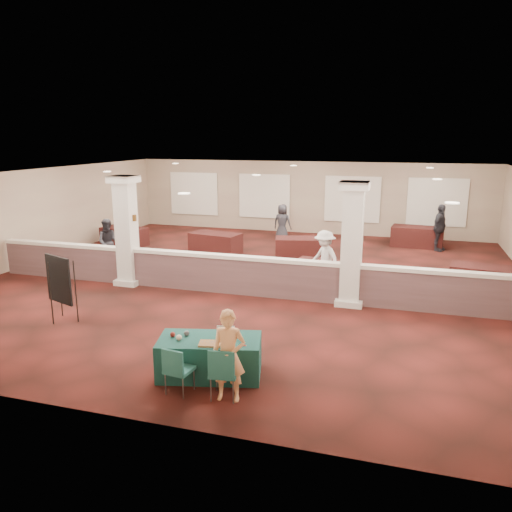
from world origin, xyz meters
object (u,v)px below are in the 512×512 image
(far_table_back_right, at_px, (417,237))
(far_table_back_left, at_px, (124,236))
(near_table, at_px, (210,357))
(far_table_front_center, at_px, (323,272))
(far_table_front_left, at_px, (216,243))
(attendee_c, at_px, (440,228))
(easel_board, at_px, (59,280))
(far_table_front_right, at_px, (484,279))
(conf_chair_side, at_px, (177,367))
(woman, at_px, (229,356))
(conf_chair_main, at_px, (223,370))
(far_table_back_center, at_px, (300,248))
(attendee_d, at_px, (282,223))
(attendee_a, at_px, (109,243))
(attendee_b, at_px, (324,258))

(far_table_back_right, bearing_deg, far_table_back_left, -164.36)
(near_table, bearing_deg, far_table_front_center, 67.65)
(far_table_front_left, distance_m, attendee_c, 8.54)
(easel_board, xyz_separation_m, far_table_front_right, (9.91, 5.44, -0.65))
(far_table_back_left, xyz_separation_m, far_table_back_right, (11.27, 3.16, 0.03))
(easel_board, distance_m, attendee_c, 13.82)
(far_table_back_left, bearing_deg, far_table_front_center, -18.84)
(near_table, xyz_separation_m, far_table_front_right, (5.51, 6.99, 0.01))
(conf_chair_side, xyz_separation_m, far_table_front_right, (5.78, 7.81, -0.14))
(far_table_back_left, height_order, far_table_back_right, far_table_back_right)
(woman, relative_size, far_table_front_center, 0.97)
(far_table_front_left, distance_m, far_table_front_right, 9.28)
(conf_chair_main, relative_size, far_table_back_center, 0.52)
(far_table_back_right, bearing_deg, near_table, -106.70)
(woman, relative_size, far_table_front_right, 0.87)
(easel_board, relative_size, far_table_back_center, 0.89)
(far_table_back_left, distance_m, attendee_d, 6.45)
(far_table_back_center, bearing_deg, far_table_front_right, -23.10)
(woman, bearing_deg, near_table, 122.81)
(far_table_back_center, height_order, far_table_back_right, far_table_back_right)
(far_table_back_left, relative_size, far_table_back_right, 0.91)
(far_table_back_center, bearing_deg, attendee_a, -153.25)
(attendee_b, distance_m, attendee_d, 6.41)
(attendee_d, bearing_deg, easel_board, 82.43)
(conf_chair_side, bearing_deg, attendee_a, 136.95)
(easel_board, xyz_separation_m, attendee_d, (2.79, 10.53, -0.23))
(easel_board, bearing_deg, attendee_a, 131.09)
(attendee_c, bearing_deg, far_table_back_right, 78.94)
(attendee_b, bearing_deg, conf_chair_main, -56.93)
(easel_board, distance_m, far_table_front_left, 7.79)
(easel_board, relative_size, far_table_front_center, 0.99)
(easel_board, xyz_separation_m, attendee_c, (8.96, 10.52, -0.12))
(attendee_a, distance_m, attendee_b, 7.33)
(attendee_a, bearing_deg, easel_board, -98.35)
(far_table_front_center, relative_size, far_table_back_center, 0.90)
(attendee_a, height_order, attendee_b, attendee_b)
(far_table_front_right, xyz_separation_m, attendee_d, (-7.11, 5.09, 0.41))
(woman, relative_size, far_table_back_right, 0.80)
(near_table, bearing_deg, far_table_front_left, 97.06)
(conf_chair_side, relative_size, far_table_back_center, 0.48)
(attendee_d, bearing_deg, far_table_front_left, 63.49)
(far_table_front_center, xyz_separation_m, far_table_front_right, (4.50, 0.43, 0.04))
(attendee_b, xyz_separation_m, attendee_c, (3.47, 5.81, 0.08))
(far_table_front_center, bearing_deg, far_table_front_left, 149.04)
(conf_chair_main, distance_m, far_table_front_left, 10.81)
(woman, height_order, attendee_d, woman)
(attendee_b, height_order, attendee_d, attendee_b)
(attendee_c, bearing_deg, far_table_front_center, 171.33)
(conf_chair_side, xyz_separation_m, attendee_c, (4.83, 12.89, 0.39))
(easel_board, xyz_separation_m, attendee_b, (5.49, 4.72, -0.19))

